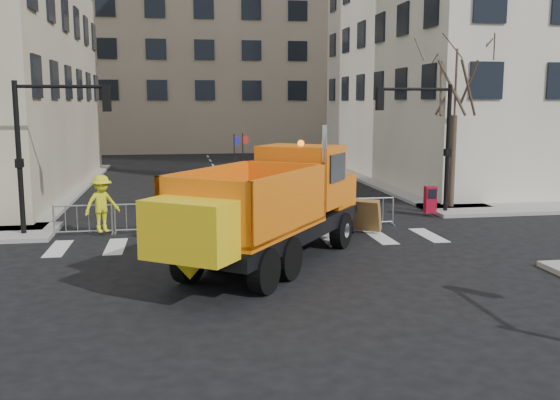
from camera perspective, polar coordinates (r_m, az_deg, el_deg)
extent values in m
plane|color=black|center=(15.92, 0.57, -8.09)|extent=(120.00, 120.00, 0.00)
cube|color=gray|center=(24.08, -2.92, -2.09)|extent=(64.00, 5.00, 0.15)
cube|color=gray|center=(67.45, -7.33, 15.05)|extent=(30.00, 18.00, 24.00)
cylinder|color=black|center=(23.21, -22.74, 3.37)|extent=(0.18, 0.18, 5.40)
cylinder|color=black|center=(26.98, 15.08, 4.43)|extent=(0.18, 0.18, 5.40)
cube|color=black|center=(18.11, -0.66, -2.74)|extent=(6.32, 7.61, 0.47)
cylinder|color=black|center=(21.08, -0.08, -2.25)|extent=(0.96, 1.16, 1.16)
cylinder|color=black|center=(20.25, 5.58, -2.76)|extent=(0.96, 1.16, 1.16)
cylinder|color=black|center=(17.55, -5.90, -4.57)|extent=(0.96, 1.16, 1.16)
cylinder|color=black|center=(16.54, 0.70, -5.36)|extent=(0.96, 1.16, 1.16)
cylinder|color=black|center=(16.43, -8.39, -5.55)|extent=(0.96, 1.16, 1.16)
cylinder|color=black|center=(15.34, -1.46, -6.50)|extent=(0.96, 1.16, 1.16)
cube|color=orange|center=(21.02, 3.38, 0.91)|extent=(2.78, 2.65, 1.05)
cube|color=orange|center=(19.69, 1.90, 2.23)|extent=(2.95, 2.77, 1.90)
cylinder|color=silver|center=(18.50, 4.07, 2.94)|extent=(0.15, 0.15, 2.53)
cube|color=orange|center=(16.62, -2.91, 0.08)|extent=(4.81, 5.31, 1.74)
cube|color=yellow|center=(14.28, -8.33, -2.75)|extent=(2.33, 2.07, 1.37)
cube|color=brown|center=(22.84, 5.05, -1.15)|extent=(3.12, 2.43, 1.18)
imported|color=black|center=(23.07, 5.40, -0.68)|extent=(0.62, 0.41, 1.67)
imported|color=black|center=(22.42, 5.79, -0.77)|extent=(1.03, 0.89, 1.82)
imported|color=black|center=(22.56, 5.90, -0.99)|extent=(0.80, 1.01, 1.60)
imported|color=yellow|center=(22.71, -15.97, -0.32)|extent=(1.49, 1.33, 2.01)
cube|color=#A10C23|center=(26.46, 13.57, 0.04)|extent=(0.48, 0.43, 1.10)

